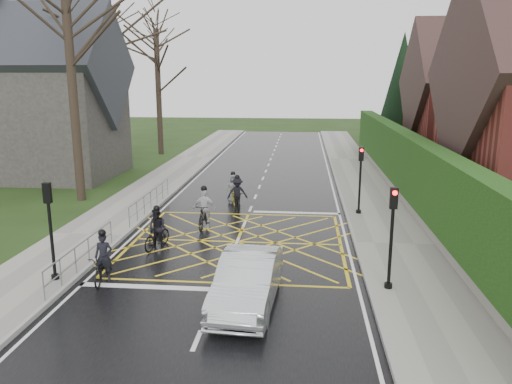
% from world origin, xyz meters
% --- Properties ---
extents(ground, '(120.00, 120.00, 0.00)m').
position_xyz_m(ground, '(0.00, 0.00, 0.00)').
color(ground, black).
rests_on(ground, ground).
extents(road, '(9.00, 80.00, 0.01)m').
position_xyz_m(road, '(0.00, 0.00, 0.01)').
color(road, black).
rests_on(road, ground).
extents(sidewalk_right, '(3.00, 80.00, 0.15)m').
position_xyz_m(sidewalk_right, '(6.00, 0.00, 0.07)').
color(sidewalk_right, gray).
rests_on(sidewalk_right, ground).
extents(sidewalk_left, '(3.00, 80.00, 0.15)m').
position_xyz_m(sidewalk_left, '(-6.00, 0.00, 0.07)').
color(sidewalk_left, gray).
rests_on(sidewalk_left, ground).
extents(stone_wall, '(0.50, 38.00, 0.70)m').
position_xyz_m(stone_wall, '(7.75, 6.00, 0.35)').
color(stone_wall, slate).
rests_on(stone_wall, ground).
extents(hedge, '(0.90, 38.00, 2.80)m').
position_xyz_m(hedge, '(7.75, 6.00, 2.10)').
color(hedge, black).
rests_on(hedge, stone_wall).
extents(house_far, '(9.80, 8.80, 10.30)m').
position_xyz_m(house_far, '(14.75, 18.00, 4.36)').
color(house_far, maroon).
rests_on(house_far, ground).
extents(conifer, '(4.60, 4.60, 10.00)m').
position_xyz_m(conifer, '(10.75, 26.00, 4.99)').
color(conifer, black).
rests_on(conifer, ground).
extents(church, '(8.80, 7.80, 11.00)m').
position_xyz_m(church, '(-13.54, 12.00, 4.93)').
color(church, '#2D2B28').
rests_on(church, ground).
extents(tree_near, '(9.24, 9.24, 11.44)m').
position_xyz_m(tree_near, '(-9.00, 6.00, 7.91)').
color(tree_near, black).
rests_on(tree_near, ground).
extents(tree_mid, '(10.08, 10.08, 12.48)m').
position_xyz_m(tree_mid, '(-10.00, 14.00, 8.63)').
color(tree_mid, black).
rests_on(tree_mid, ground).
extents(tree_far, '(8.40, 8.40, 10.40)m').
position_xyz_m(tree_far, '(-9.30, 22.00, 7.19)').
color(tree_far, black).
rests_on(tree_far, ground).
extents(railing_south, '(0.05, 5.04, 1.03)m').
position_xyz_m(railing_south, '(-4.65, -3.50, 0.78)').
color(railing_south, slate).
rests_on(railing_south, ground).
extents(railing_north, '(0.05, 6.04, 1.03)m').
position_xyz_m(railing_north, '(-4.65, 4.00, 0.79)').
color(railing_north, slate).
rests_on(railing_north, ground).
extents(traffic_light_ne, '(0.24, 0.31, 3.21)m').
position_xyz_m(traffic_light_ne, '(5.10, 4.20, 1.66)').
color(traffic_light_ne, black).
rests_on(traffic_light_ne, ground).
extents(traffic_light_se, '(0.24, 0.31, 3.21)m').
position_xyz_m(traffic_light_se, '(5.10, -4.20, 1.66)').
color(traffic_light_se, black).
rests_on(traffic_light_se, ground).
extents(traffic_light_sw, '(0.24, 0.31, 3.21)m').
position_xyz_m(traffic_light_sw, '(-5.10, -4.50, 1.66)').
color(traffic_light_sw, black).
rests_on(traffic_light_sw, ground).
extents(cyclist_rear, '(0.79, 1.78, 1.68)m').
position_xyz_m(cyclist_rear, '(-3.68, -4.15, 0.54)').
color(cyclist_rear, black).
rests_on(cyclist_rear, ground).
extents(cyclist_back, '(0.92, 1.71, 1.65)m').
position_xyz_m(cyclist_back, '(-2.87, -0.98, 0.62)').
color(cyclist_back, black).
rests_on(cyclist_back, ground).
extents(cyclist_mid, '(1.11, 1.82, 1.68)m').
position_xyz_m(cyclist_mid, '(-0.65, 5.01, 0.61)').
color(cyclist_mid, black).
rests_on(cyclist_mid, ground).
extents(cyclist_front, '(1.00, 1.85, 1.83)m').
position_xyz_m(cyclist_front, '(-1.63, 1.73, 0.68)').
color(cyclist_front, black).
rests_on(cyclist_front, ground).
extents(cyclist_lead, '(1.08, 1.79, 1.65)m').
position_xyz_m(cyclist_lead, '(-1.00, 6.04, 0.57)').
color(cyclist_lead, gold).
rests_on(cyclist_lead, ground).
extents(car, '(1.81, 4.50, 1.45)m').
position_xyz_m(car, '(1.02, -5.40, 0.73)').
color(car, silver).
rests_on(car, ground).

